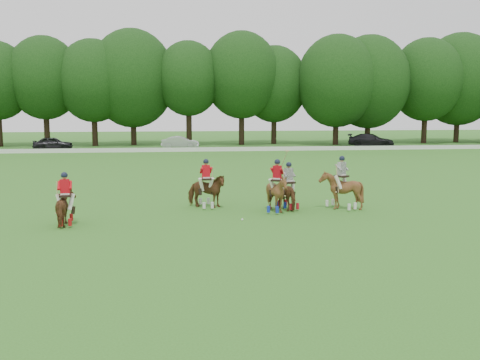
{
  "coord_description": "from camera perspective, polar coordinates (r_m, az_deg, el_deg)",
  "views": [
    {
      "loc": [
        -1.98,
        -19.38,
        4.59
      ],
      "look_at": [
        0.95,
        4.2,
        1.4
      ],
      "focal_mm": 40.0,
      "sensor_mm": 36.0,
      "label": 1
    }
  ],
  "objects": [
    {
      "name": "car_right",
      "position": [
        66.34,
        13.81,
        4.14
      ],
      "size": [
        5.86,
        4.25,
        1.58
      ],
      "primitive_type": "imported",
      "rotation": [
        0.0,
        0.0,
        1.15
      ],
      "color": "black",
      "rests_on": "ground"
    },
    {
      "name": "car_mid",
      "position": [
        62.0,
        -6.39,
        4.0
      ],
      "size": [
        4.41,
        1.94,
        1.41
      ],
      "primitive_type": "imported",
      "rotation": [
        0.0,
        0.0,
        1.46
      ],
      "color": "#ACADB2",
      "rests_on": "ground"
    },
    {
      "name": "polo_stripe_b",
      "position": [
        24.84,
        10.74,
        -1.03
      ],
      "size": [
        2.06,
        2.12,
        2.45
      ],
      "color": "#532A16",
      "rests_on": "ground"
    },
    {
      "name": "polo_stripe_a",
      "position": [
        24.49,
        5.19,
        -1.35
      ],
      "size": [
        1.27,
        1.87,
        2.72
      ],
      "color": "#532A16",
      "rests_on": "ground"
    },
    {
      "name": "polo_red_a",
      "position": [
        22.14,
        -18.1,
        -2.72
      ],
      "size": [
        1.05,
        1.72,
        2.12
      ],
      "color": "#532A16",
      "rests_on": "ground"
    },
    {
      "name": "polo_red_b",
      "position": [
        24.8,
        -3.63,
        -1.13
      ],
      "size": [
        1.67,
        1.47,
        2.28
      ],
      "color": "#532A16",
      "rests_on": "ground"
    },
    {
      "name": "polo_ball",
      "position": [
        22.05,
        0.24,
        -4.25
      ],
      "size": [
        0.09,
        0.09,
        0.09
      ],
      "primitive_type": "sphere",
      "color": "white",
      "rests_on": "ground"
    },
    {
      "name": "tree_line",
      "position": [
        67.56,
        -5.27,
        10.7
      ],
      "size": [
        117.98,
        14.32,
        14.75
      ],
      "color": "black",
      "rests_on": "ground"
    },
    {
      "name": "ground",
      "position": [
        20.01,
        -1.22,
        -5.61
      ],
      "size": [
        180.0,
        180.0,
        0.0
      ],
      "primitive_type": "plane",
      "color": "#326A1E",
      "rests_on": "ground"
    },
    {
      "name": "car_left",
      "position": [
        63.43,
        -19.33,
        3.72
      ],
      "size": [
        4.4,
        2.08,
        1.45
      ],
      "primitive_type": "imported",
      "rotation": [
        0.0,
        0.0,
        1.66
      ],
      "color": "black",
      "rests_on": "ground"
    },
    {
      "name": "polo_red_c",
      "position": [
        23.81,
        3.97,
        -1.39
      ],
      "size": [
        1.89,
        1.96,
        2.36
      ],
      "color": "#532A16",
      "rests_on": "ground"
    },
    {
      "name": "boundary_rail",
      "position": [
        57.58,
        -5.1,
        3.26
      ],
      "size": [
        120.0,
        0.1,
        0.44
      ],
      "primitive_type": "cube",
      "color": "white",
      "rests_on": "ground"
    }
  ]
}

